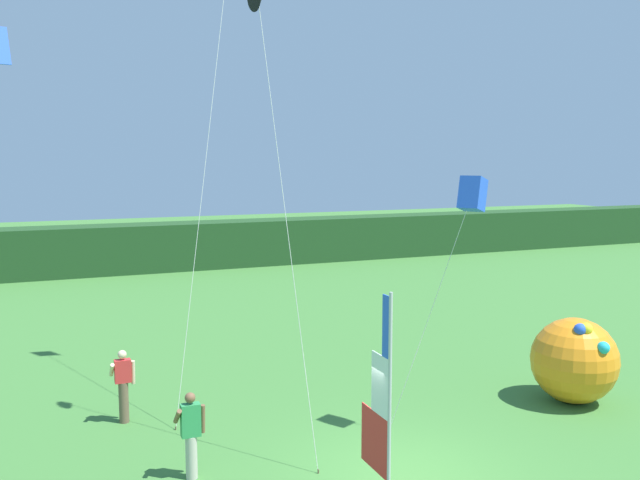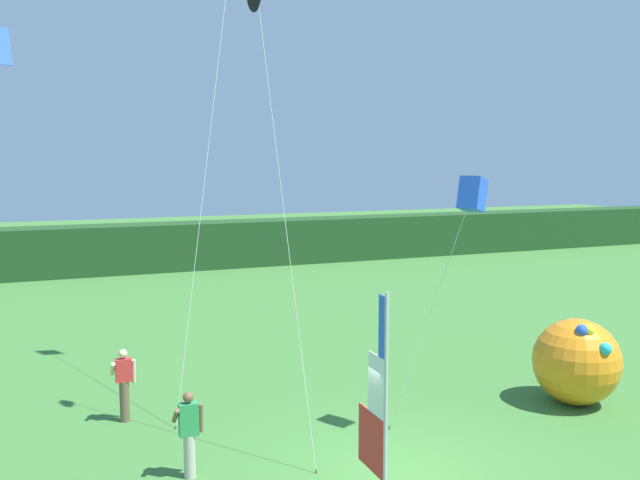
{
  "view_description": "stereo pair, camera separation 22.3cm",
  "coord_description": "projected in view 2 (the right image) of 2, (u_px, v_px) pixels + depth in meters",
  "views": [
    {
      "loc": [
        -6.13,
        -10.68,
        5.99
      ],
      "look_at": [
        -0.4,
        3.07,
        4.2
      ],
      "focal_mm": 37.75,
      "sensor_mm": 36.0,
      "label": 1
    },
    {
      "loc": [
        -5.92,
        -10.77,
        5.99
      ],
      "look_at": [
        -0.4,
        3.07,
        4.2
      ],
      "focal_mm": 37.75,
      "sensor_mm": 36.0,
      "label": 2
    }
  ],
  "objects": [
    {
      "name": "distant_treeline",
      "position": [
        171.0,
        246.0,
        36.72
      ],
      "size": [
        80.0,
        2.4,
        2.53
      ],
      "primitive_type": "cube",
      "color": "#1E421E",
      "rests_on": "ground"
    },
    {
      "name": "kite_blue_box_2",
      "position": [
        472.0,
        195.0,
        13.87
      ],
      "size": [
        1.69,
        1.43,
        5.66
      ],
      "color": "brown",
      "rests_on": "ground"
    },
    {
      "name": "inflatable_balloon",
      "position": [
        577.0,
        361.0,
        16.48
      ],
      "size": [
        2.11,
        2.11,
        2.13
      ],
      "color": "orange",
      "rests_on": "ground"
    },
    {
      "name": "banner_flag",
      "position": [
        377.0,
        409.0,
        11.16
      ],
      "size": [
        0.06,
        1.03,
        3.89
      ],
      "color": "#B7B7BC",
      "rests_on": "ground"
    },
    {
      "name": "person_mid_field",
      "position": [
        189.0,
        432.0,
        12.63
      ],
      "size": [
        0.55,
        0.48,
        1.67
      ],
      "color": "#B7B2A3",
      "rests_on": "ground"
    },
    {
      "name": "ground_plane",
      "position": [
        399.0,
        475.0,
        12.82
      ],
      "size": [
        120.0,
        120.0,
        0.0
      ],
      "primitive_type": "plane",
      "color": "#3D7533"
    },
    {
      "name": "person_near_banner",
      "position": [
        124.0,
        383.0,
        15.36
      ],
      "size": [
        0.55,
        0.48,
        1.69
      ],
      "color": "brown",
      "rests_on": "ground"
    },
    {
      "name": "kite_black_delta_0",
      "position": [
        258.0,
        2.0,
        13.79
      ],
      "size": [
        0.58,
        2.65,
        9.59
      ],
      "color": "brown",
      "rests_on": "ground"
    }
  ]
}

